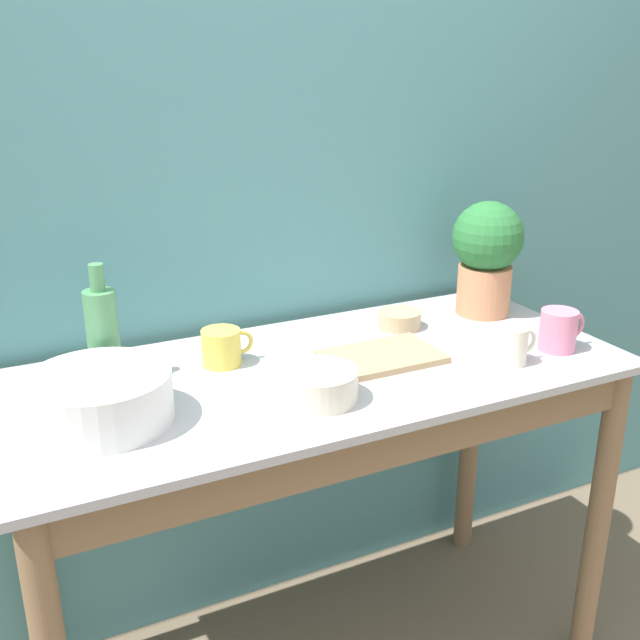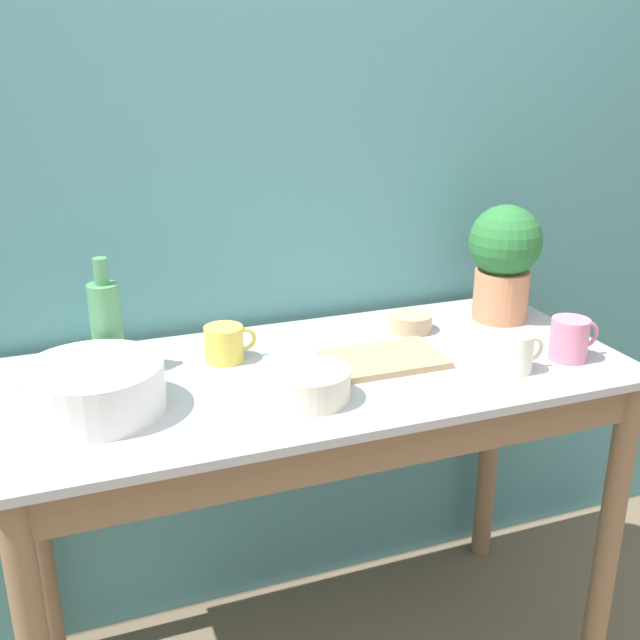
# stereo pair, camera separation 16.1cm
# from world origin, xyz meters

# --- Properties ---
(wall_back) EXTENTS (6.00, 0.05, 2.40)m
(wall_back) POSITION_xyz_m (0.00, 0.70, 1.20)
(wall_back) COLOR teal
(wall_back) RESTS_ON ground_plane
(counter_table) EXTENTS (1.45, 0.65, 0.89)m
(counter_table) POSITION_xyz_m (0.00, 0.30, 0.71)
(counter_table) COLOR #846647
(counter_table) RESTS_ON ground_plane
(potted_plant) EXTENTS (0.19, 0.19, 0.32)m
(potted_plant) POSITION_xyz_m (0.58, 0.47, 1.06)
(potted_plant) COLOR tan
(potted_plant) RESTS_ON counter_table
(bowl_wash_large) EXTENTS (0.29, 0.29, 0.10)m
(bowl_wash_large) POSITION_xyz_m (-0.51, 0.28, 0.94)
(bowl_wash_large) COLOR silver
(bowl_wash_large) RESTS_ON counter_table
(bottle_tall) EXTENTS (0.07, 0.07, 0.27)m
(bottle_tall) POSITION_xyz_m (-0.46, 0.47, 1.00)
(bottle_tall) COLOR #4C8C59
(bottle_tall) RESTS_ON counter_table
(mug_pink) EXTENTS (0.13, 0.09, 0.10)m
(mug_pink) POSITION_xyz_m (0.58, 0.17, 0.94)
(mug_pink) COLOR pink
(mug_pink) RESTS_ON counter_table
(mug_cream) EXTENTS (0.11, 0.07, 0.09)m
(mug_cream) POSITION_xyz_m (0.42, 0.15, 0.93)
(mug_cream) COLOR beige
(mug_cream) RESTS_ON counter_table
(mug_yellow) EXTENTS (0.13, 0.09, 0.09)m
(mug_yellow) POSITION_xyz_m (-0.20, 0.45, 0.93)
(mug_yellow) COLOR #E5CC4C
(mug_yellow) RESTS_ON counter_table
(bowl_small_tan) EXTENTS (0.11, 0.11, 0.05)m
(bowl_small_tan) POSITION_xyz_m (0.31, 0.48, 0.91)
(bowl_small_tan) COLOR tan
(bowl_small_tan) RESTS_ON counter_table
(bowl_small_cream) EXTENTS (0.17, 0.17, 0.07)m
(bowl_small_cream) POSITION_xyz_m (-0.08, 0.18, 0.92)
(bowl_small_cream) COLOR beige
(bowl_small_cream) RESTS_ON counter_table
(tray_board) EXTENTS (0.28, 0.18, 0.02)m
(tray_board) POSITION_xyz_m (0.15, 0.30, 0.90)
(tray_board) COLOR tan
(tray_board) RESTS_ON counter_table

